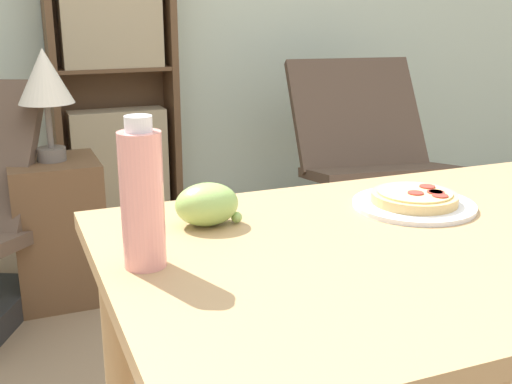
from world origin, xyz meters
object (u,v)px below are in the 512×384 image
drink_bottle (142,198)px  lounge_chair_far (366,180)px  bookshelf (114,82)px  pizza_on_plate (414,201)px  side_table (59,230)px  table_lamp (45,82)px  grape_bunch (206,205)px

drink_bottle → lounge_chair_far: size_ratio=0.28×
drink_bottle → bookshelf: bookshelf is taller
pizza_on_plate → lounge_chair_far: 2.01m
lounge_chair_far → bookshelf: bearing=156.9°
side_table → bookshelf: bearing=66.0°
bookshelf → table_lamp: size_ratio=3.86×
grape_bunch → side_table: grape_bunch is taller
pizza_on_plate → bookshelf: (-0.19, 2.43, -0.02)m
pizza_on_plate → grape_bunch: 0.44m
grape_bunch → side_table: (-0.17, 1.44, -0.52)m
drink_bottle → lounge_chair_far: bearing=49.5°
pizza_on_plate → table_lamp: bearing=111.9°
pizza_on_plate → bookshelf: 2.44m
bookshelf → table_lamp: bearing=-114.0°
side_table → table_lamp: table_lamp is taller
grape_bunch → bookshelf: bearing=84.2°
grape_bunch → table_lamp: bearing=96.8°
grape_bunch → pizza_on_plate: bearing=-7.5°
drink_bottle → side_table: size_ratio=0.42×
bookshelf → side_table: (-0.41, -0.93, -0.47)m
pizza_on_plate → drink_bottle: drink_bottle is taller
grape_bunch → lounge_chair_far: bearing=50.0°
lounge_chair_far → side_table: size_ratio=1.52×
bookshelf → table_lamp: bookshelf is taller
pizza_on_plate → drink_bottle: size_ratio=1.03×
grape_bunch → bookshelf: 2.39m
lounge_chair_far → grape_bunch: bearing=-120.8°
drink_bottle → side_table: drink_bottle is taller
pizza_on_plate → bookshelf: bookshelf is taller
drink_bottle → bookshelf: size_ratio=0.15×
drink_bottle → pizza_on_plate: bearing=9.2°
grape_bunch → table_lamp: 1.46m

